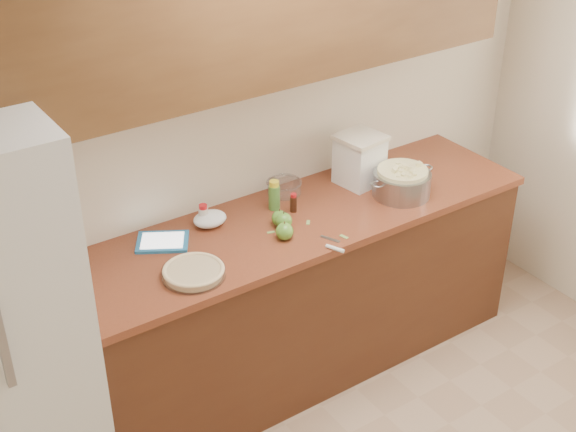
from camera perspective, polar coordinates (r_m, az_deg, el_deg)
room_shell at (r=2.75m, az=17.17°, el=-6.68°), size 3.60×3.60×3.60m
counter_run at (r=4.11m, az=-0.34°, el=-5.94°), size 2.64×0.68×0.92m
upper_cabinets at (r=3.56m, az=-1.85°, el=15.01°), size 2.60×0.34×0.70m
pie at (r=3.48m, az=-6.73°, el=-3.99°), size 0.28×0.28×0.04m
colander at (r=4.10m, az=8.09°, el=2.37°), size 0.39×0.29×0.15m
flour_canister at (r=4.16m, az=5.11°, el=4.06°), size 0.25×0.25×0.27m
tablet at (r=3.73m, az=-8.92°, el=-1.82°), size 0.29×0.27×0.02m
paring_knife at (r=3.66m, az=3.31°, el=-2.22°), size 0.09×0.18×0.02m
lemon_bottle at (r=3.93m, az=-0.99°, el=1.46°), size 0.06×0.06×0.15m
cinnamon_shaker at (r=3.82m, az=-6.02°, el=0.03°), size 0.05×0.05×0.11m
vanilla_bottle at (r=3.92m, az=0.39°, el=0.93°), size 0.03×0.03×0.10m
mixing_bowl at (r=4.09m, az=-0.28°, el=2.11°), size 0.18×0.18×0.07m
paper_towel at (r=3.83m, az=-5.57°, el=-0.21°), size 0.20×0.18×0.07m
apple_left at (r=3.79m, az=-0.30°, el=-0.34°), size 0.08×0.08×0.09m
apple_center at (r=3.81m, az=-0.61°, el=-0.15°), size 0.08×0.08×0.09m
apple_front at (r=3.70m, az=-0.24°, el=-1.10°), size 0.08×0.08×0.10m
peel_a at (r=3.85m, az=1.44°, el=-0.46°), size 0.04×0.04×0.00m
peel_b at (r=3.77m, az=-1.22°, el=-1.16°), size 0.04×0.03×0.00m
peel_c at (r=3.75m, az=4.00°, el=-1.48°), size 0.03×0.05×0.00m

